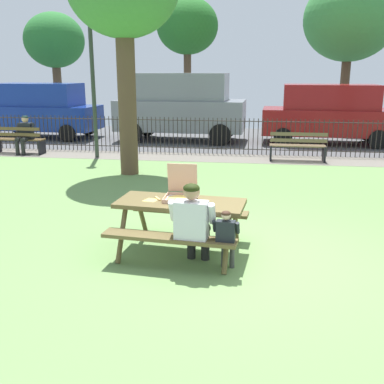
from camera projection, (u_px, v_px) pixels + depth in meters
ground at (260, 214)px, 8.29m from camera, size 28.00×12.08×0.02m
cobblestone_walkway at (259, 159)px, 13.39m from camera, size 28.00×1.40×0.01m
street_asphalt at (259, 140)px, 17.20m from camera, size 28.00×6.58×0.01m
picnic_table_foreground at (181, 213)px, 6.40m from camera, size 1.93×1.64×0.79m
pizza_box_open at (181, 193)px, 6.46m from camera, size 0.44×0.49×0.49m
pizza_slice_on_table at (153, 199)px, 6.42m from camera, size 0.28×0.26×0.02m
adult_at_table at (193, 222)px, 5.85m from camera, size 0.63×0.62×1.19m
child_at_table at (226, 235)px, 5.76m from camera, size 0.36×0.35×0.87m
iron_fence_streetside at (260, 137)px, 13.91m from camera, size 19.94×0.03×1.13m
park_bench_left at (19, 140)px, 14.19m from camera, size 1.60×0.47×0.85m
park_bench_center at (298, 147)px, 13.00m from camera, size 1.60×0.46×0.85m
person_on_park_bench at (25, 133)px, 14.12m from camera, size 0.63×0.61×1.19m
lamp_post_walkway at (92, 66)px, 12.95m from camera, size 0.28×0.28×4.46m
parked_car_left at (39, 109)px, 17.42m from camera, size 4.68×2.12×2.08m
parked_car_center at (181, 105)px, 16.59m from camera, size 4.77×2.22×2.46m
parked_car_right at (329, 113)px, 15.91m from camera, size 4.68×2.11×2.08m
far_tree_left at (54, 41)px, 21.48m from camera, size 2.85×2.85×5.23m
far_tree_midleft at (187, 27)px, 20.45m from camera, size 2.81×2.81×5.77m
far_tree_center at (350, 19)px, 19.41m from camera, size 3.99×3.99×6.50m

